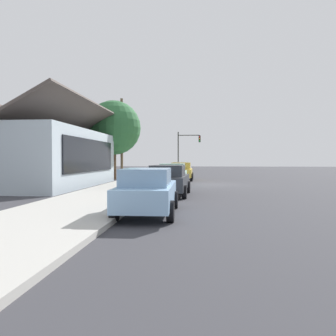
{
  "coord_description": "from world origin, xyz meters",
  "views": [
    {
      "loc": [
        -24.91,
        1.03,
        1.9
      ],
      "look_at": [
        -0.02,
        3.4,
        1.22
      ],
      "focal_mm": 35.2,
      "sensor_mm": 36.0,
      "label": 1
    }
  ],
  "objects_px": {
    "car_charcoal": "(169,180)",
    "car_silver": "(182,169)",
    "car_skyblue": "(148,191)",
    "shade_tree": "(114,128)",
    "fire_hydrant_red": "(135,188)",
    "car_seafoam": "(173,174)",
    "utility_pole_wooden": "(122,137)",
    "car_mustard": "(182,171)",
    "traffic_light_main": "(187,146)"
  },
  "relations": [
    {
      "from": "car_skyblue",
      "to": "car_seafoam",
      "type": "bearing_deg",
      "value": -1.05
    },
    {
      "from": "car_seafoam",
      "to": "traffic_light_main",
      "type": "xyz_separation_m",
      "value": [
        17.0,
        -0.34,
        2.67
      ]
    },
    {
      "from": "car_seafoam",
      "to": "utility_pole_wooden",
      "type": "height_order",
      "value": "utility_pole_wooden"
    },
    {
      "from": "utility_pole_wooden",
      "to": "traffic_light_main",
      "type": "bearing_deg",
      "value": -29.17
    },
    {
      "from": "car_skyblue",
      "to": "car_seafoam",
      "type": "distance_m",
      "value": 12.05
    },
    {
      "from": "car_charcoal",
      "to": "fire_hydrant_red",
      "type": "distance_m",
      "value": 1.94
    },
    {
      "from": "traffic_light_main",
      "to": "car_charcoal",
      "type": "bearing_deg",
      "value": 179.83
    },
    {
      "from": "fire_hydrant_red",
      "to": "car_charcoal",
      "type": "bearing_deg",
      "value": -56.18
    },
    {
      "from": "utility_pole_wooden",
      "to": "car_silver",
      "type": "bearing_deg",
      "value": -44.53
    },
    {
      "from": "car_silver",
      "to": "shade_tree",
      "type": "relative_size",
      "value": 0.62
    },
    {
      "from": "traffic_light_main",
      "to": "car_silver",
      "type": "bearing_deg",
      "value": 175.81
    },
    {
      "from": "traffic_light_main",
      "to": "fire_hydrant_red",
      "type": "distance_m",
      "value": 24.45
    },
    {
      "from": "car_skyblue",
      "to": "traffic_light_main",
      "type": "bearing_deg",
      "value": -2.0
    },
    {
      "from": "car_silver",
      "to": "shade_tree",
      "type": "bearing_deg",
      "value": 133.18
    },
    {
      "from": "shade_tree",
      "to": "utility_pole_wooden",
      "type": "xyz_separation_m",
      "value": [
        -0.01,
        -0.76,
        -0.86
      ]
    },
    {
      "from": "shade_tree",
      "to": "car_charcoal",
      "type": "bearing_deg",
      "value": -153.98
    },
    {
      "from": "car_skyblue",
      "to": "car_silver",
      "type": "distance_m",
      "value": 24.31
    },
    {
      "from": "car_mustard",
      "to": "car_seafoam",
      "type": "bearing_deg",
      "value": 177.48
    },
    {
      "from": "car_charcoal",
      "to": "traffic_light_main",
      "type": "distance_m",
      "value": 23.3
    },
    {
      "from": "shade_tree",
      "to": "fire_hydrant_red",
      "type": "height_order",
      "value": "shade_tree"
    },
    {
      "from": "car_charcoal",
      "to": "car_mustard",
      "type": "distance_m",
      "value": 12.32
    },
    {
      "from": "car_mustard",
      "to": "car_charcoal",
      "type": "bearing_deg",
      "value": 180.0
    },
    {
      "from": "car_charcoal",
      "to": "shade_tree",
      "type": "distance_m",
      "value": 15.01
    },
    {
      "from": "car_seafoam",
      "to": "traffic_light_main",
      "type": "height_order",
      "value": "traffic_light_main"
    },
    {
      "from": "traffic_light_main",
      "to": "car_mustard",
      "type": "bearing_deg",
      "value": 179.63
    },
    {
      "from": "car_skyblue",
      "to": "shade_tree",
      "type": "relative_size",
      "value": 0.63
    },
    {
      "from": "car_charcoal",
      "to": "shade_tree",
      "type": "bearing_deg",
      "value": 27.86
    },
    {
      "from": "car_mustard",
      "to": "car_silver",
      "type": "bearing_deg",
      "value": 2.61
    },
    {
      "from": "car_seafoam",
      "to": "car_mustard",
      "type": "distance_m",
      "value": 6.18
    },
    {
      "from": "car_charcoal",
      "to": "car_silver",
      "type": "relative_size",
      "value": 1.0
    },
    {
      "from": "car_skyblue",
      "to": "traffic_light_main",
      "type": "xyz_separation_m",
      "value": [
        29.05,
        -0.24,
        2.68
      ]
    },
    {
      "from": "car_charcoal",
      "to": "fire_hydrant_red",
      "type": "relative_size",
      "value": 6.42
    },
    {
      "from": "utility_pole_wooden",
      "to": "shade_tree",
      "type": "bearing_deg",
      "value": 89.52
    },
    {
      "from": "shade_tree",
      "to": "fire_hydrant_red",
      "type": "bearing_deg",
      "value": -161.32
    },
    {
      "from": "car_seafoam",
      "to": "car_skyblue",
      "type": "bearing_deg",
      "value": 179.64
    },
    {
      "from": "car_mustard",
      "to": "car_skyblue",
      "type": "bearing_deg",
      "value": 179.45
    },
    {
      "from": "car_seafoam",
      "to": "car_silver",
      "type": "relative_size",
      "value": 1.05
    },
    {
      "from": "car_seafoam",
      "to": "car_mustard",
      "type": "bearing_deg",
      "value": -3.34
    },
    {
      "from": "car_charcoal",
      "to": "car_silver",
      "type": "distance_m",
      "value": 18.41
    },
    {
      "from": "car_charcoal",
      "to": "fire_hydrant_red",
      "type": "bearing_deg",
      "value": 125.67
    },
    {
      "from": "car_skyblue",
      "to": "car_mustard",
      "type": "relative_size",
      "value": 1.06
    },
    {
      "from": "car_skyblue",
      "to": "fire_hydrant_red",
      "type": "bearing_deg",
      "value": 14.82
    },
    {
      "from": "car_seafoam",
      "to": "utility_pole_wooden",
      "type": "bearing_deg",
      "value": 36.96
    },
    {
      "from": "car_skyblue",
      "to": "utility_pole_wooden",
      "type": "distance_m",
      "value": 19.91
    },
    {
      "from": "car_seafoam",
      "to": "car_mustard",
      "type": "height_order",
      "value": "same"
    },
    {
      "from": "car_seafoam",
      "to": "car_charcoal",
      "type": "bearing_deg",
      "value": -178.28
    },
    {
      "from": "car_skyblue",
      "to": "car_silver",
      "type": "relative_size",
      "value": 1.02
    },
    {
      "from": "fire_hydrant_red",
      "to": "car_mustard",
      "type": "bearing_deg",
      "value": -6.77
    },
    {
      "from": "car_mustard",
      "to": "fire_hydrant_red",
      "type": "bearing_deg",
      "value": 173.22
    },
    {
      "from": "car_skyblue",
      "to": "car_silver",
      "type": "bearing_deg",
      "value": -1.27
    }
  ]
}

